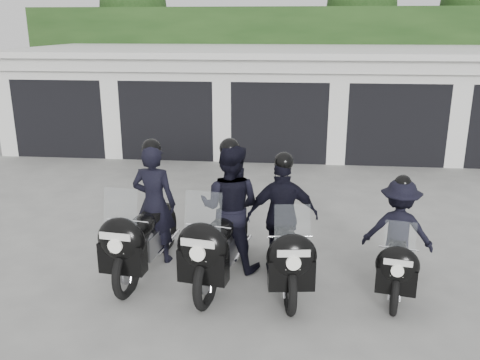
# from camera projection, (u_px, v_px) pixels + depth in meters

# --- Properties ---
(ground) EXTENTS (80.00, 80.00, 0.00)m
(ground) POSITION_uv_depth(u_px,v_px,m) (268.00, 244.00, 8.80)
(ground) COLOR #989893
(ground) RESTS_ON ground
(garage_block) EXTENTS (16.40, 6.80, 2.96)m
(garage_block) POSITION_uv_depth(u_px,v_px,m) (282.00, 98.00, 16.05)
(garage_block) COLOR silver
(garage_block) RESTS_ON ground
(background_vegetation) EXTENTS (20.00, 3.90, 5.80)m
(background_vegetation) POSITION_uv_depth(u_px,v_px,m) (295.00, 48.00, 20.24)
(background_vegetation) COLOR #193413
(background_vegetation) RESTS_ON ground
(police_bike_a) EXTENTS (0.87, 2.36, 2.05)m
(police_bike_a) POSITION_uv_depth(u_px,v_px,m) (147.00, 219.00, 7.68)
(police_bike_a) COLOR black
(police_bike_a) RESTS_ON ground
(police_bike_b) EXTENTS (1.12, 2.42, 2.12)m
(police_bike_b) POSITION_uv_depth(u_px,v_px,m) (226.00, 218.00, 7.51)
(police_bike_b) COLOR black
(police_bike_b) RESTS_ON ground
(police_bike_c) EXTENTS (1.13, 2.24, 1.96)m
(police_bike_c) POSITION_uv_depth(u_px,v_px,m) (284.00, 227.00, 7.37)
(police_bike_c) COLOR black
(police_bike_c) RESTS_ON ground
(police_bike_d) EXTENTS (1.08, 1.90, 1.67)m
(police_bike_d) POSITION_uv_depth(u_px,v_px,m) (398.00, 239.00, 7.23)
(police_bike_d) COLOR black
(police_bike_d) RESTS_ON ground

